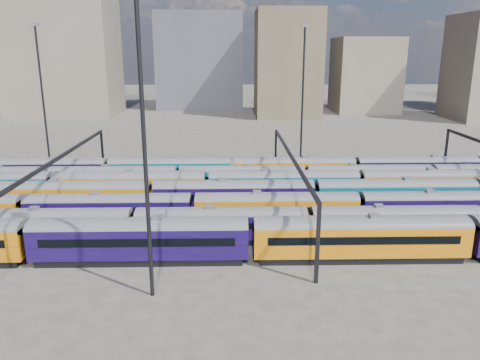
{
  "coord_description": "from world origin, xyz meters",
  "views": [
    {
      "loc": [
        1.95,
        -59.62,
        21.01
      ],
      "look_at": [
        3.44,
        5.62,
        3.0
      ],
      "focal_mm": 35.0,
      "sensor_mm": 36.0,
      "label": 1
    }
  ],
  "objects_px": {
    "rake_0": "(140,235)",
    "mast_2": "(144,141)",
    "rake_2": "(276,205)",
    "rake_1": "(134,222)"
  },
  "relations": [
    {
      "from": "rake_0",
      "to": "mast_2",
      "type": "xyz_separation_m",
      "value": [
        2.25,
        -7.0,
        11.05
      ]
    },
    {
      "from": "rake_2",
      "to": "mast_2",
      "type": "height_order",
      "value": "mast_2"
    },
    {
      "from": "rake_1",
      "to": "mast_2",
      "type": "bearing_deg",
      "value": -72.11
    },
    {
      "from": "rake_2",
      "to": "mast_2",
      "type": "distance_m",
      "value": 24.05
    },
    {
      "from": "rake_0",
      "to": "rake_2",
      "type": "relative_size",
      "value": 1.1
    },
    {
      "from": "mast_2",
      "to": "rake_1",
      "type": "bearing_deg",
      "value": 107.89
    },
    {
      "from": "rake_0",
      "to": "mast_2",
      "type": "relative_size",
      "value": 6.17
    },
    {
      "from": "rake_2",
      "to": "mast_2",
      "type": "relative_size",
      "value": 5.6
    },
    {
      "from": "rake_1",
      "to": "rake_2",
      "type": "height_order",
      "value": "rake_2"
    },
    {
      "from": "rake_2",
      "to": "rake_1",
      "type": "bearing_deg",
      "value": -163.22
    }
  ]
}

